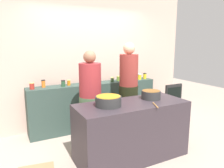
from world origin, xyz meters
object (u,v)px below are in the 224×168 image
object	(u,v)px
preserve_jar_2	(63,83)
wooden_spoon	(155,105)
preserve_jar_8	(139,77)
preserve_jar_1	(43,84)
preserve_jar_9	(145,76)
preserve_jar_4	(87,81)
preserve_jar_6	(112,80)
preserve_jar_3	(69,83)
cook_in_cap	(128,94)
chalkboard_sign	(173,103)
preserve_jar_7	(118,78)
cook_with_tongs	(91,105)
preserve_jar_5	(97,80)
cooking_pot_left	(108,101)
preserve_jar_0	(32,86)
cooking_pot_center	(151,95)

from	to	relation	value
preserve_jar_2	wooden_spoon	distance (m)	1.85
preserve_jar_2	preserve_jar_8	distance (m)	1.73
preserve_jar_1	preserve_jar_9	bearing A→B (deg)	-1.93
preserve_jar_4	preserve_jar_8	xyz separation A→B (m)	(1.24, -0.00, -0.00)
preserve_jar_4	preserve_jar_6	size ratio (longest dim) A/B	1.25
preserve_jar_3	cook_in_cap	distance (m)	1.17
chalkboard_sign	preserve_jar_7	bearing A→B (deg)	150.88
preserve_jar_7	cook_with_tongs	distance (m)	1.29
preserve_jar_4	preserve_jar_5	size ratio (longest dim) A/B	1.14
preserve_jar_7	preserve_jar_3	bearing A→B (deg)	-179.74
preserve_jar_8	cooking_pot_left	size ratio (longest dim) A/B	0.34
preserve_jar_9	cook_with_tongs	size ratio (longest dim) A/B	0.08
preserve_jar_1	cooking_pot_left	bearing A→B (deg)	-65.58
preserve_jar_7	preserve_jar_8	xyz separation A→B (m)	(0.50, -0.07, 0.01)
preserve_jar_0	preserve_jar_9	distance (m)	2.45
cook_in_cap	preserve_jar_8	bearing A→B (deg)	41.27
preserve_jar_2	cooking_pot_left	size ratio (longest dim) A/B	0.33
preserve_jar_8	preserve_jar_7	bearing A→B (deg)	171.59
preserve_jar_3	cooking_pot_left	size ratio (longest dim) A/B	0.29
preserve_jar_8	cooking_pot_center	size ratio (longest dim) A/B	0.41
preserve_jar_5	cook_in_cap	xyz separation A→B (m)	(0.37, -0.63, -0.19)
preserve_jar_3	preserve_jar_7	distance (m)	1.11
preserve_jar_8	preserve_jar_5	bearing A→B (deg)	175.73
preserve_jar_0	cook_in_cap	world-z (taller)	cook_in_cap
preserve_jar_1	preserve_jar_3	world-z (taller)	preserve_jar_1
preserve_jar_1	cook_with_tongs	size ratio (longest dim) A/B	0.09
cooking_pot_left	cooking_pot_center	xyz separation A→B (m)	(0.78, 0.04, -0.01)
preserve_jar_1	preserve_jar_3	xyz separation A→B (m)	(0.47, -0.03, -0.02)
wooden_spoon	cook_in_cap	size ratio (longest dim) A/B	0.14
cooking_pot_center	preserve_jar_1	bearing A→B (deg)	135.99
preserve_jar_8	cook_in_cap	distance (m)	0.86
preserve_jar_0	preserve_jar_5	xyz separation A→B (m)	(1.29, 0.05, -0.01)
preserve_jar_5	preserve_jar_8	distance (m)	1.00
preserve_jar_5	cooking_pot_left	xyz separation A→B (m)	(-0.44, -1.39, -0.05)
preserve_jar_1	cooking_pot_center	size ratio (longest dim) A/B	0.46
preserve_jar_3	preserve_jar_6	world-z (taller)	preserve_jar_3
preserve_jar_6	cooking_pot_left	xyz separation A→B (m)	(-0.74, -1.31, -0.05)
preserve_jar_5	preserve_jar_7	world-z (taller)	preserve_jar_5
cook_with_tongs	preserve_jar_4	bearing A→B (deg)	72.40
preserve_jar_7	chalkboard_sign	distance (m)	1.33
cooking_pot_left	cook_with_tongs	world-z (taller)	cook_with_tongs
preserve_jar_8	cooking_pot_center	bearing A→B (deg)	-117.25
preserve_jar_4	preserve_jar_9	world-z (taller)	preserve_jar_9
preserve_jar_0	preserve_jar_7	world-z (taller)	preserve_jar_0
preserve_jar_6	preserve_jar_7	distance (m)	0.21
preserve_jar_3	cooking_pot_left	distance (m)	1.39
preserve_jar_4	cooking_pot_center	size ratio (longest dim) A/B	0.42
preserve_jar_6	cooking_pot_left	bearing A→B (deg)	-119.58
preserve_jar_9	cooking_pot_center	distance (m)	1.54
wooden_spoon	preserve_jar_8	bearing A→B (deg)	62.60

